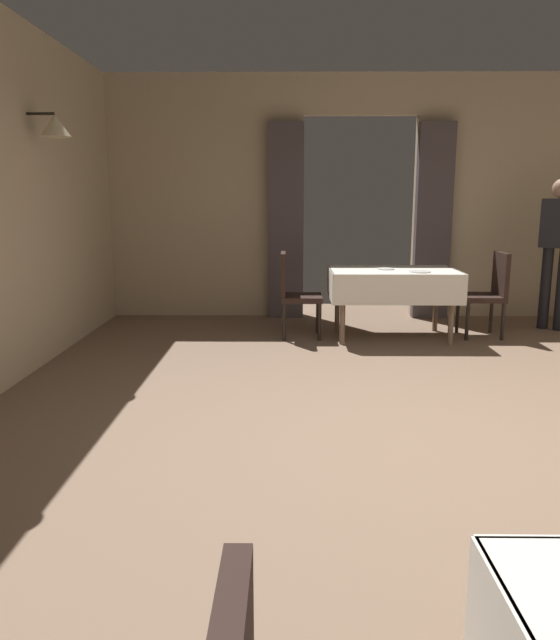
{
  "coord_description": "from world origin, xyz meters",
  "views": [
    {
      "loc": [
        -0.9,
        -3.59,
        1.51
      ],
      "look_at": [
        -0.95,
        0.41,
        0.7
      ],
      "focal_mm": 33.93,
      "sensor_mm": 36.0,
      "label": 1
    }
  ],
  "objects_px": {
    "plate_mid_a": "(420,272)",
    "dining_table_mid": "(393,279)",
    "chair_mid_right": "(489,290)",
    "plate_mid_b": "(385,269)",
    "person_waiter_by_doorway": "(558,241)",
    "chair_mid_left": "(294,291)"
  },
  "relations": [
    {
      "from": "plate_mid_b",
      "to": "chair_mid_right",
      "type": "bearing_deg",
      "value": 2.94
    },
    {
      "from": "plate_mid_a",
      "to": "person_waiter_by_doorway",
      "type": "xyz_separation_m",
      "value": [
        1.71,
        0.69,
        0.27
      ]
    },
    {
      "from": "chair_mid_left",
      "to": "person_waiter_by_doorway",
      "type": "bearing_deg",
      "value": 8.25
    },
    {
      "from": "plate_mid_a",
      "to": "chair_mid_left",
      "type": "bearing_deg",
      "value": 169.02
    },
    {
      "from": "chair_mid_left",
      "to": "chair_mid_right",
      "type": "distance_m",
      "value": 2.13
    },
    {
      "from": "plate_mid_a",
      "to": "plate_mid_b",
      "type": "distance_m",
      "value": 0.4
    },
    {
      "from": "chair_mid_left",
      "to": "plate_mid_b",
      "type": "xyz_separation_m",
      "value": [
        0.99,
        -0.01,
        0.24
      ]
    },
    {
      "from": "chair_mid_left",
      "to": "person_waiter_by_doorway",
      "type": "relative_size",
      "value": 0.54
    },
    {
      "from": "plate_mid_a",
      "to": "dining_table_mid",
      "type": "bearing_deg",
      "value": 134.28
    },
    {
      "from": "plate_mid_a",
      "to": "plate_mid_b",
      "type": "height_order",
      "value": "same"
    },
    {
      "from": "dining_table_mid",
      "to": "plate_mid_a",
      "type": "distance_m",
      "value": 0.35
    },
    {
      "from": "plate_mid_b",
      "to": "dining_table_mid",
      "type": "bearing_deg",
      "value": -1.63
    },
    {
      "from": "plate_mid_b",
      "to": "chair_mid_left",
      "type": "bearing_deg",
      "value": 179.42
    },
    {
      "from": "chair_mid_right",
      "to": "plate_mid_a",
      "type": "relative_size",
      "value": 4.18
    },
    {
      "from": "plate_mid_a",
      "to": "person_waiter_by_doorway",
      "type": "height_order",
      "value": "person_waiter_by_doorway"
    },
    {
      "from": "plate_mid_a",
      "to": "plate_mid_b",
      "type": "bearing_deg",
      "value": 142.38
    },
    {
      "from": "chair_mid_right",
      "to": "plate_mid_a",
      "type": "bearing_deg",
      "value": -160.12
    },
    {
      "from": "dining_table_mid",
      "to": "plate_mid_a",
      "type": "xyz_separation_m",
      "value": [
        0.23,
        -0.24,
        0.11
      ]
    },
    {
      "from": "chair_mid_left",
      "to": "plate_mid_b",
      "type": "relative_size",
      "value": 4.97
    },
    {
      "from": "dining_table_mid",
      "to": "plate_mid_b",
      "type": "height_order",
      "value": "plate_mid_b"
    },
    {
      "from": "chair_mid_left",
      "to": "chair_mid_right",
      "type": "relative_size",
      "value": 1.0
    },
    {
      "from": "chair_mid_right",
      "to": "person_waiter_by_doorway",
      "type": "height_order",
      "value": "person_waiter_by_doorway"
    }
  ]
}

